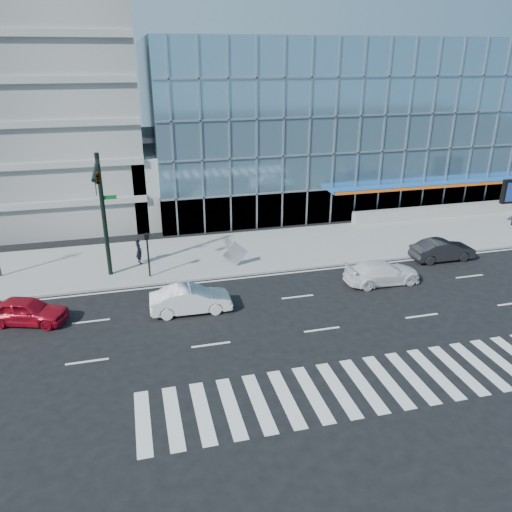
{
  "coord_description": "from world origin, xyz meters",
  "views": [
    {
      "loc": [
        -9.21,
        -25.58,
        13.66
      ],
      "look_at": [
        -1.83,
        3.0,
        1.68
      ],
      "focal_mm": 35.0,
      "sensor_mm": 36.0,
      "label": 1
    }
  ],
  "objects_px": {
    "pedestrian": "(139,251)",
    "tilted_panel": "(235,254)",
    "ped_signal_post": "(148,248)",
    "white_sedan": "(191,300)",
    "dark_sedan": "(443,250)",
    "white_suv": "(382,273)",
    "red_sedan": "(27,311)",
    "traffic_signal": "(99,191)"
  },
  "relations": [
    {
      "from": "traffic_signal",
      "to": "red_sedan",
      "type": "distance_m",
      "value": 7.92
    },
    {
      "from": "white_suv",
      "to": "tilted_panel",
      "type": "distance_m",
      "value": 9.78
    },
    {
      "from": "white_sedan",
      "to": "pedestrian",
      "type": "distance_m",
      "value": 8.05
    },
    {
      "from": "traffic_signal",
      "to": "white_sedan",
      "type": "height_order",
      "value": "traffic_signal"
    },
    {
      "from": "traffic_signal",
      "to": "ped_signal_post",
      "type": "bearing_deg",
      "value": 8.52
    },
    {
      "from": "traffic_signal",
      "to": "tilted_panel",
      "type": "height_order",
      "value": "traffic_signal"
    },
    {
      "from": "dark_sedan",
      "to": "white_suv",
      "type": "bearing_deg",
      "value": 112.42
    },
    {
      "from": "traffic_signal",
      "to": "tilted_panel",
      "type": "relative_size",
      "value": 6.15
    },
    {
      "from": "white_suv",
      "to": "dark_sedan",
      "type": "bearing_deg",
      "value": -68.14
    },
    {
      "from": "dark_sedan",
      "to": "pedestrian",
      "type": "relative_size",
      "value": 2.54
    },
    {
      "from": "ped_signal_post",
      "to": "white_suv",
      "type": "xyz_separation_m",
      "value": [
        14.37,
        -4.38,
        -1.42
      ]
    },
    {
      "from": "pedestrian",
      "to": "dark_sedan",
      "type": "bearing_deg",
      "value": -123.44
    },
    {
      "from": "ped_signal_post",
      "to": "white_suv",
      "type": "height_order",
      "value": "ped_signal_post"
    },
    {
      "from": "red_sedan",
      "to": "pedestrian",
      "type": "bearing_deg",
      "value": -24.7
    },
    {
      "from": "ped_signal_post",
      "to": "white_sedan",
      "type": "distance_m",
      "value": 5.72
    },
    {
      "from": "white_sedan",
      "to": "dark_sedan",
      "type": "height_order",
      "value": "white_sedan"
    },
    {
      "from": "ped_signal_post",
      "to": "pedestrian",
      "type": "height_order",
      "value": "ped_signal_post"
    },
    {
      "from": "pedestrian",
      "to": "red_sedan",
      "type": "bearing_deg",
      "value": 115.38
    },
    {
      "from": "ped_signal_post",
      "to": "dark_sedan",
      "type": "bearing_deg",
      "value": -5.45
    },
    {
      "from": "dark_sedan",
      "to": "traffic_signal",
      "type": "bearing_deg",
      "value": 86.38
    },
    {
      "from": "white_suv",
      "to": "pedestrian",
      "type": "height_order",
      "value": "pedestrian"
    },
    {
      "from": "white_sedan",
      "to": "red_sedan",
      "type": "bearing_deg",
      "value": 85.58
    },
    {
      "from": "dark_sedan",
      "to": "tilted_panel",
      "type": "relative_size",
      "value": 3.51
    },
    {
      "from": "traffic_signal",
      "to": "pedestrian",
      "type": "height_order",
      "value": "traffic_signal"
    },
    {
      "from": "ped_signal_post",
      "to": "white_suv",
      "type": "relative_size",
      "value": 0.61
    },
    {
      "from": "ped_signal_post",
      "to": "pedestrian",
      "type": "bearing_deg",
      "value": 102.66
    },
    {
      "from": "dark_sedan",
      "to": "tilted_panel",
      "type": "bearing_deg",
      "value": 81.61
    },
    {
      "from": "dark_sedan",
      "to": "pedestrian",
      "type": "height_order",
      "value": "pedestrian"
    },
    {
      "from": "white_suv",
      "to": "white_sedan",
      "type": "relative_size",
      "value": 1.08
    },
    {
      "from": "tilted_panel",
      "to": "pedestrian",
      "type": "bearing_deg",
      "value": 156.88
    },
    {
      "from": "pedestrian",
      "to": "tilted_panel",
      "type": "xyz_separation_m",
      "value": [
        6.33,
        -2.17,
        0.02
      ]
    },
    {
      "from": "dark_sedan",
      "to": "red_sedan",
      "type": "height_order",
      "value": "dark_sedan"
    },
    {
      "from": "white_suv",
      "to": "traffic_signal",
      "type": "bearing_deg",
      "value": 76.37
    },
    {
      "from": "white_sedan",
      "to": "pedestrian",
      "type": "xyz_separation_m",
      "value": [
        -2.56,
        7.63,
        0.29
      ]
    },
    {
      "from": "ped_signal_post",
      "to": "white_sedan",
      "type": "bearing_deg",
      "value": -68.78
    },
    {
      "from": "white_sedan",
      "to": "tilted_panel",
      "type": "height_order",
      "value": "tilted_panel"
    },
    {
      "from": "red_sedan",
      "to": "pedestrian",
      "type": "height_order",
      "value": "pedestrian"
    },
    {
      "from": "pedestrian",
      "to": "white_sedan",
      "type": "bearing_deg",
      "value": 176.98
    },
    {
      "from": "white_sedan",
      "to": "tilted_panel",
      "type": "bearing_deg",
      "value": -32.94
    },
    {
      "from": "traffic_signal",
      "to": "red_sedan",
      "type": "height_order",
      "value": "traffic_signal"
    },
    {
      "from": "white_suv",
      "to": "tilted_panel",
      "type": "xyz_separation_m",
      "value": [
        -8.59,
        4.67,
        0.35
      ]
    },
    {
      "from": "pedestrian",
      "to": "tilted_panel",
      "type": "bearing_deg",
      "value": -130.45
    }
  ]
}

